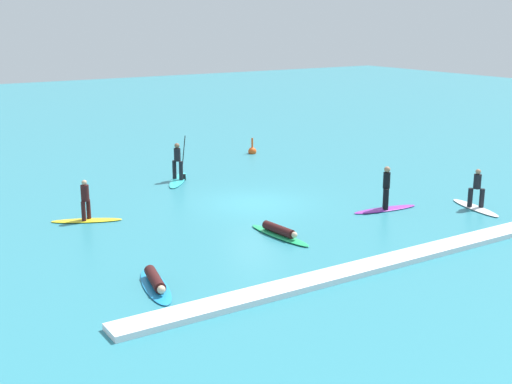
% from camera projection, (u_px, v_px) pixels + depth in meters
% --- Properties ---
extents(ground_plane, '(120.00, 120.00, 0.00)m').
position_uv_depth(ground_plane, '(256.00, 203.00, 28.73)').
color(ground_plane, teal).
rests_on(ground_plane, ground).
extents(surfer_on_purple_board, '(3.04, 0.99, 1.84)m').
position_uv_depth(surfer_on_purple_board, '(386.00, 198.00, 27.62)').
color(surfer_on_purple_board, purple).
rests_on(surfer_on_purple_board, ground_plane).
extents(surfer_on_blue_board, '(1.32, 2.98, 0.42)m').
position_uv_depth(surfer_on_blue_board, '(155.00, 283.00, 19.78)').
color(surfer_on_blue_board, '#1E8CD1').
rests_on(surfer_on_blue_board, ground_plane).
extents(surfer_on_teal_board, '(2.40, 3.00, 2.21)m').
position_uv_depth(surfer_on_teal_board, '(178.00, 172.00, 32.51)').
color(surfer_on_teal_board, '#33C6CC').
rests_on(surfer_on_teal_board, ground_plane).
extents(surfer_on_white_board, '(1.23, 2.92, 1.68)m').
position_uv_depth(surfer_on_white_board, '(476.00, 199.00, 27.83)').
color(surfer_on_white_board, white).
rests_on(surfer_on_white_board, ground_plane).
extents(surfer_on_yellow_board, '(2.69, 1.71, 1.66)m').
position_uv_depth(surfer_on_yellow_board, '(86.00, 210.00, 26.10)').
color(surfer_on_yellow_board, yellow).
rests_on(surfer_on_yellow_board, ground_plane).
extents(surfer_on_green_board, '(0.84, 3.18, 0.42)m').
position_uv_depth(surfer_on_green_board, '(279.00, 233.00, 24.36)').
color(surfer_on_green_board, '#23B266').
rests_on(surfer_on_green_board, ground_plane).
extents(marker_buoy, '(0.49, 0.49, 1.03)m').
position_uv_depth(marker_buoy, '(252.00, 151.00, 39.11)').
color(marker_buoy, '#E55119').
rests_on(marker_buoy, ground_plane).
extents(wave_crest, '(19.51, 0.90, 0.18)m').
position_uv_depth(wave_crest, '(396.00, 260.00, 21.84)').
color(wave_crest, white).
rests_on(wave_crest, ground_plane).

